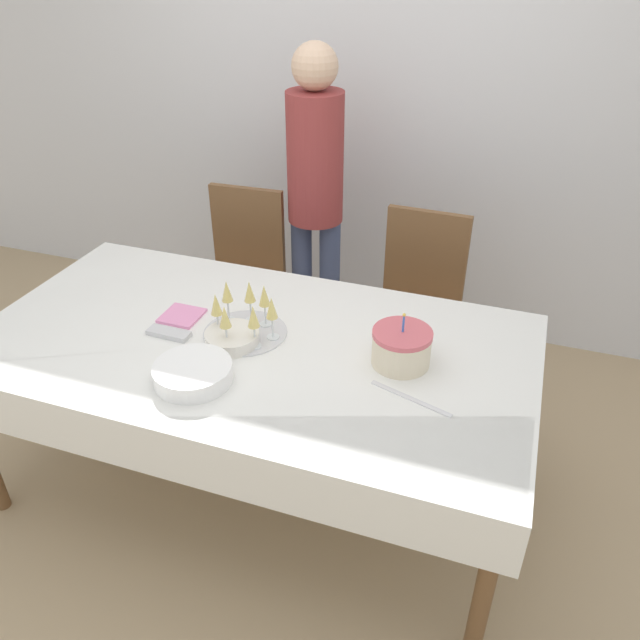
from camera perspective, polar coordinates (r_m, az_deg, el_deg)
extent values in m
plane|color=tan|center=(2.85, -5.39, -14.52)|extent=(12.00, 12.00, 0.00)
cube|color=silver|center=(3.53, 4.58, 20.26)|extent=(8.00, 0.05, 2.70)
cube|color=white|center=(2.37, -6.28, -2.17)|extent=(2.07, 1.08, 0.03)
cube|color=white|center=(2.43, -6.16, -3.92)|extent=(2.10, 1.11, 0.21)
cylinder|color=brown|center=(2.13, 14.81, -22.68)|extent=(0.06, 0.06, 0.72)
cylinder|color=brown|center=(3.38, -17.62, 0.06)|extent=(0.06, 0.06, 0.72)
cylinder|color=brown|center=(2.81, 17.09, -6.92)|extent=(0.06, 0.06, 0.72)
cube|color=brown|center=(3.31, -7.60, 2.34)|extent=(0.43, 0.43, 0.04)
cube|color=brown|center=(3.35, -6.59, 7.92)|extent=(0.40, 0.05, 0.50)
cylinder|color=brown|center=(3.23, -5.69, -3.18)|extent=(0.04, 0.04, 0.42)
cylinder|color=brown|center=(3.37, -11.36, -2.07)|extent=(0.04, 0.04, 0.42)
cylinder|color=brown|center=(3.51, -3.47, 0.05)|extent=(0.04, 0.04, 0.42)
cylinder|color=brown|center=(3.64, -8.79, 0.95)|extent=(0.04, 0.04, 0.42)
cube|color=brown|center=(3.05, 8.33, -0.54)|extent=(0.44, 0.44, 0.04)
cube|color=brown|center=(3.08, 9.62, 5.48)|extent=(0.40, 0.05, 0.50)
cylinder|color=brown|center=(3.01, 10.45, -6.62)|extent=(0.04, 0.04, 0.42)
cylinder|color=brown|center=(3.08, 3.90, -5.16)|extent=(0.04, 0.04, 0.42)
cylinder|color=brown|center=(3.30, 11.83, -2.95)|extent=(0.04, 0.04, 0.42)
cylinder|color=brown|center=(3.36, 5.84, -1.69)|extent=(0.04, 0.04, 0.42)
cylinder|color=beige|center=(2.22, 7.44, -2.69)|extent=(0.21, 0.21, 0.12)
cylinder|color=#D15B66|center=(2.18, 7.56, -1.25)|extent=(0.21, 0.21, 0.02)
cylinder|color=#3F72D8|center=(2.16, 7.63, -0.39)|extent=(0.01, 0.01, 0.06)
sphere|color=#F9CC4C|center=(2.14, 7.70, 0.47)|extent=(0.01, 0.01, 0.01)
cylinder|color=silver|center=(2.41, -6.85, -1.14)|extent=(0.32, 0.32, 0.01)
cylinder|color=silver|center=(2.36, -4.32, -1.55)|extent=(0.05, 0.05, 0.00)
cylinder|color=silver|center=(2.34, -4.36, -0.65)|extent=(0.01, 0.01, 0.08)
cone|color=#E0CC72|center=(2.30, -4.45, 1.14)|extent=(0.04, 0.04, 0.08)
cylinder|color=silver|center=(2.44, -4.98, -0.36)|extent=(0.05, 0.05, 0.00)
cylinder|color=silver|center=(2.42, -5.02, 0.53)|extent=(0.01, 0.01, 0.08)
cone|color=#E0CC72|center=(2.38, -5.12, 2.27)|extent=(0.04, 0.04, 0.08)
cylinder|color=silver|center=(2.47, -6.29, 0.01)|extent=(0.05, 0.05, 0.00)
cylinder|color=silver|center=(2.45, -6.35, 0.90)|extent=(0.01, 0.01, 0.08)
cone|color=#E0CC72|center=(2.41, -6.47, 2.63)|extent=(0.04, 0.04, 0.08)
cylinder|color=silver|center=(2.49, -8.29, 0.04)|extent=(0.05, 0.05, 0.00)
cylinder|color=silver|center=(2.46, -8.37, 0.92)|extent=(0.01, 0.01, 0.08)
cone|color=#E0CC72|center=(2.42, -8.53, 2.64)|extent=(0.04, 0.04, 0.08)
cylinder|color=silver|center=(2.41, -9.23, -1.21)|extent=(0.05, 0.05, 0.00)
cylinder|color=silver|center=(2.39, -9.32, -0.31)|extent=(0.01, 0.01, 0.08)
cone|color=#E0CC72|center=(2.34, -9.50, 1.44)|extent=(0.04, 0.04, 0.08)
cylinder|color=silver|center=(2.33, -8.45, -2.38)|extent=(0.05, 0.05, 0.00)
cylinder|color=silver|center=(2.31, -8.53, -1.47)|extent=(0.01, 0.01, 0.08)
cone|color=#E0CC72|center=(2.26, -8.70, 0.32)|extent=(0.04, 0.04, 0.08)
cylinder|color=silver|center=(2.32, -5.94, -2.38)|extent=(0.05, 0.05, 0.00)
cylinder|color=silver|center=(2.29, -6.00, -1.46)|extent=(0.01, 0.01, 0.08)
cone|color=#E0CC72|center=(2.25, -6.12, 0.34)|extent=(0.04, 0.04, 0.08)
cylinder|color=white|center=(2.19, -11.45, -5.34)|extent=(0.27, 0.27, 0.01)
cylinder|color=white|center=(2.19, -11.47, -5.20)|extent=(0.27, 0.27, 0.01)
cylinder|color=white|center=(2.19, -11.49, -5.05)|extent=(0.27, 0.27, 0.01)
cylinder|color=white|center=(2.18, -11.51, -4.90)|extent=(0.27, 0.27, 0.01)
cylinder|color=white|center=(2.18, -11.53, -4.76)|extent=(0.27, 0.27, 0.01)
cylinder|color=white|center=(2.17, -11.55, -4.61)|extent=(0.27, 0.27, 0.01)
cylinder|color=white|center=(2.17, -11.57, -4.46)|extent=(0.27, 0.27, 0.01)
cylinder|color=white|center=(2.17, -11.59, -4.31)|extent=(0.27, 0.27, 0.01)
cylinder|color=white|center=(2.16, -11.61, -4.16)|extent=(0.27, 0.27, 0.01)
cylinder|color=silver|center=(2.36, -8.00, -2.06)|extent=(0.20, 0.20, 0.01)
cylinder|color=silver|center=(2.35, -8.01, -1.92)|extent=(0.20, 0.20, 0.01)
cylinder|color=silver|center=(2.35, -8.02, -1.78)|extent=(0.20, 0.20, 0.01)
cylinder|color=silver|center=(2.34, -8.04, -1.64)|extent=(0.20, 0.20, 0.01)
cylinder|color=silver|center=(2.34, -8.05, -1.49)|extent=(0.20, 0.20, 0.01)
cylinder|color=silver|center=(2.34, -8.06, -1.35)|extent=(0.20, 0.20, 0.01)
cylinder|color=silver|center=(2.33, -8.07, -1.21)|extent=(0.20, 0.20, 0.01)
cube|color=silver|center=(2.09, 8.27, -7.10)|extent=(0.29, 0.11, 0.00)
cube|color=silver|center=(2.44, -13.65, -1.18)|extent=(0.17, 0.06, 0.02)
cube|color=pink|center=(2.55, -12.52, 0.38)|extent=(0.15, 0.15, 0.01)
cylinder|color=#3F4C72|center=(3.46, -1.64, 3.23)|extent=(0.11, 0.11, 0.80)
cylinder|color=#3F4C72|center=(3.41, 0.88, 2.80)|extent=(0.11, 0.11, 0.80)
cylinder|color=maroon|center=(3.15, -0.44, 14.53)|extent=(0.28, 0.28, 0.63)
sphere|color=#D8B293|center=(3.04, -0.48, 22.20)|extent=(0.22, 0.22, 0.22)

